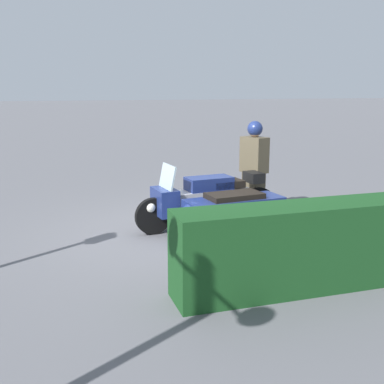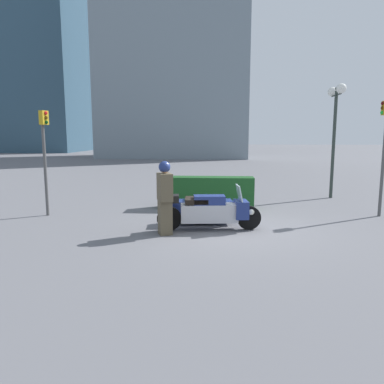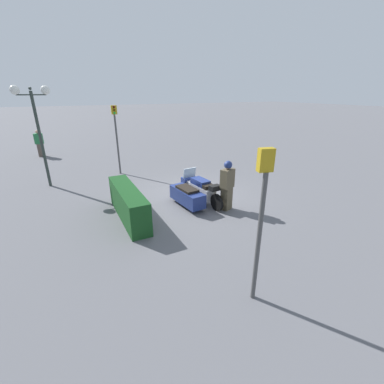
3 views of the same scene
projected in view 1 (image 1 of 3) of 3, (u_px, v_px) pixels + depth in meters
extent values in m
plane|color=slate|center=(184.00, 233.00, 8.01)|extent=(160.00, 160.00, 0.00)
cylinder|color=black|center=(153.00, 216.00, 7.88)|extent=(0.62, 0.17, 0.61)
cylinder|color=black|center=(259.00, 204.00, 8.67)|extent=(0.62, 0.17, 0.61)
cylinder|color=black|center=(237.00, 222.00, 7.77)|extent=(0.48, 0.15, 0.48)
cube|color=#B7B7BC|center=(209.00, 202.00, 8.25)|extent=(1.46, 0.58, 0.45)
cube|color=navy|center=(209.00, 184.00, 8.18)|extent=(0.82, 0.49, 0.24)
cube|color=black|center=(226.00, 183.00, 8.31)|extent=(0.61, 0.46, 0.12)
cube|color=navy|center=(165.00, 202.00, 7.91)|extent=(0.38, 0.60, 0.44)
cube|color=silver|center=(168.00, 177.00, 7.84)|extent=(0.17, 0.56, 0.40)
sphere|color=white|center=(150.00, 207.00, 7.83)|extent=(0.18, 0.18, 0.18)
cube|color=navy|center=(234.00, 213.00, 7.71)|extent=(1.66, 0.74, 0.50)
sphere|color=navy|center=(195.00, 216.00, 7.44)|extent=(0.47, 0.48, 0.48)
cube|color=black|center=(234.00, 196.00, 7.65)|extent=(0.93, 0.57, 0.09)
cube|color=black|center=(254.00, 177.00, 8.51)|extent=(0.28, 0.41, 0.18)
cube|color=brown|center=(253.00, 194.00, 9.01)|extent=(0.39, 0.42, 0.83)
cube|color=brown|center=(254.00, 155.00, 8.85)|extent=(0.45, 0.56, 0.65)
sphere|color=tan|center=(255.00, 131.00, 8.75)|extent=(0.22, 0.22, 0.22)
sphere|color=navy|center=(255.00, 129.00, 8.74)|extent=(0.28, 0.28, 0.28)
cube|color=#19471E|center=(299.00, 247.00, 5.69)|extent=(3.06, 0.62, 1.04)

